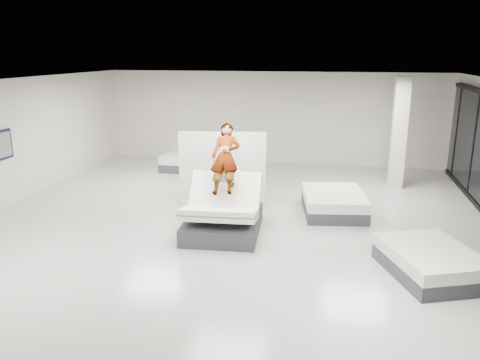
{
  "coord_description": "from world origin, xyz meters",
  "views": [
    {
      "loc": [
        2.3,
        -9.4,
        3.85
      ],
      "look_at": [
        0.14,
        0.76,
        1.0
      ],
      "focal_mm": 35.0,
      "sensor_mm": 36.0,
      "label": 1
    }
  ],
  "objects_px": {
    "column": "(399,133)",
    "divider_panel": "(222,171)",
    "person": "(225,171)",
    "remote": "(233,185)",
    "flat_bed_right_far": "(333,203)",
    "hero_bed": "(223,215)",
    "flat_bed_right_near": "(430,262)",
    "flat_bed_left_far": "(192,162)"
  },
  "relations": [
    {
      "from": "flat_bed_right_far",
      "to": "flat_bed_right_near",
      "type": "bearing_deg",
      "value": -60.25
    },
    {
      "from": "hero_bed",
      "to": "flat_bed_left_far",
      "type": "xyz_separation_m",
      "value": [
        -2.39,
        5.28,
        -0.15
      ]
    },
    {
      "from": "divider_panel",
      "to": "column",
      "type": "xyz_separation_m",
      "value": [
        4.48,
        2.93,
        0.62
      ]
    },
    {
      "from": "column",
      "to": "flat_bed_right_near",
      "type": "bearing_deg",
      "value": -89.74
    },
    {
      "from": "person",
      "to": "divider_panel",
      "type": "xyz_separation_m",
      "value": [
        -0.38,
        1.25,
        -0.33
      ]
    },
    {
      "from": "person",
      "to": "flat_bed_right_far",
      "type": "xyz_separation_m",
      "value": [
        2.38,
        1.5,
        -1.05
      ]
    },
    {
      "from": "flat_bed_right_far",
      "to": "column",
      "type": "bearing_deg",
      "value": 57.34
    },
    {
      "from": "divider_panel",
      "to": "flat_bed_right_far",
      "type": "xyz_separation_m",
      "value": [
        2.76,
        0.24,
        -0.72
      ]
    },
    {
      "from": "remote",
      "to": "flat_bed_right_near",
      "type": "height_order",
      "value": "remote"
    },
    {
      "from": "person",
      "to": "divider_panel",
      "type": "distance_m",
      "value": 1.35
    },
    {
      "from": "person",
      "to": "flat_bed_right_far",
      "type": "height_order",
      "value": "person"
    },
    {
      "from": "flat_bed_right_near",
      "to": "flat_bed_left_far",
      "type": "relative_size",
      "value": 1.13
    },
    {
      "from": "person",
      "to": "column",
      "type": "height_order",
      "value": "column"
    },
    {
      "from": "person",
      "to": "flat_bed_left_far",
      "type": "relative_size",
      "value": 0.89
    },
    {
      "from": "remote",
      "to": "flat_bed_right_far",
      "type": "distance_m",
      "value": 2.93
    },
    {
      "from": "person",
      "to": "remote",
      "type": "height_order",
      "value": "person"
    },
    {
      "from": "column",
      "to": "divider_panel",
      "type": "bearing_deg",
      "value": -146.79
    },
    {
      "from": "flat_bed_right_far",
      "to": "flat_bed_right_near",
      "type": "distance_m",
      "value": 3.53
    },
    {
      "from": "hero_bed",
      "to": "person",
      "type": "height_order",
      "value": "person"
    },
    {
      "from": "flat_bed_right_near",
      "to": "flat_bed_right_far",
      "type": "bearing_deg",
      "value": 119.75
    },
    {
      "from": "remote",
      "to": "flat_bed_left_far",
      "type": "xyz_separation_m",
      "value": [
        -2.61,
        5.28,
        -0.85
      ]
    },
    {
      "from": "flat_bed_right_near",
      "to": "column",
      "type": "height_order",
      "value": "column"
    },
    {
      "from": "flat_bed_right_far",
      "to": "flat_bed_left_far",
      "type": "height_order",
      "value": "flat_bed_right_far"
    },
    {
      "from": "hero_bed",
      "to": "remote",
      "type": "bearing_deg",
      "value": -1.03
    },
    {
      "from": "flat_bed_right_near",
      "to": "flat_bed_left_far",
      "type": "xyz_separation_m",
      "value": [
        -6.49,
        6.51,
        0.01
      ]
    },
    {
      "from": "flat_bed_right_near",
      "to": "person",
      "type": "bearing_deg",
      "value": 159.25
    },
    {
      "from": "flat_bed_right_near",
      "to": "flat_bed_left_far",
      "type": "distance_m",
      "value": 9.2
    },
    {
      "from": "remote",
      "to": "hero_bed",
      "type": "bearing_deg",
      "value": 174.37
    },
    {
      "from": "flat_bed_right_far",
      "to": "column",
      "type": "height_order",
      "value": "column"
    },
    {
      "from": "divider_panel",
      "to": "flat_bed_left_far",
      "type": "bearing_deg",
      "value": 109.19
    },
    {
      "from": "hero_bed",
      "to": "flat_bed_right_near",
      "type": "relative_size",
      "value": 1.01
    },
    {
      "from": "divider_panel",
      "to": "column",
      "type": "relative_size",
      "value": 0.68
    },
    {
      "from": "person",
      "to": "flat_bed_right_near",
      "type": "xyz_separation_m",
      "value": [
        4.13,
        -1.56,
        -1.06
      ]
    },
    {
      "from": "hero_bed",
      "to": "divider_panel",
      "type": "height_order",
      "value": "divider_panel"
    },
    {
      "from": "flat_bed_left_far",
      "to": "column",
      "type": "distance_m",
      "value": 6.65
    },
    {
      "from": "divider_panel",
      "to": "column",
      "type": "distance_m",
      "value": 5.39
    },
    {
      "from": "divider_panel",
      "to": "flat_bed_right_near",
      "type": "relative_size",
      "value": 0.99
    },
    {
      "from": "hero_bed",
      "to": "column",
      "type": "relative_size",
      "value": 0.69
    },
    {
      "from": "hero_bed",
      "to": "divider_panel",
      "type": "bearing_deg",
      "value": 104.45
    },
    {
      "from": "person",
      "to": "column",
      "type": "distance_m",
      "value": 5.87
    },
    {
      "from": "divider_panel",
      "to": "flat_bed_left_far",
      "type": "relative_size",
      "value": 1.12
    },
    {
      "from": "remote",
      "to": "flat_bed_right_far",
      "type": "bearing_deg",
      "value": 36.04
    }
  ]
}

